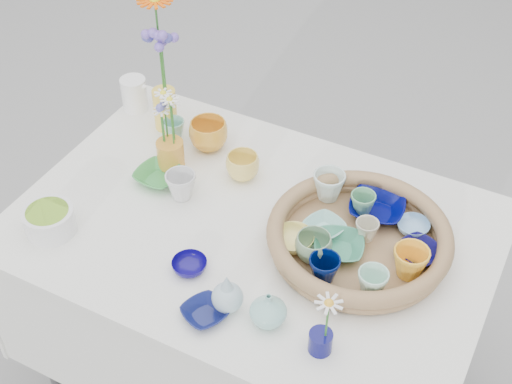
% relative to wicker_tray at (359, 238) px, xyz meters
% --- Properties ---
extents(wicker_tray, '(0.47, 0.47, 0.08)m').
position_rel_wicker_tray_xyz_m(wicker_tray, '(0.00, 0.00, 0.00)').
color(wicker_tray, brown).
rests_on(wicker_tray, display_table).
extents(tray_ceramic_0, '(0.17, 0.17, 0.04)m').
position_rel_wicker_tray_xyz_m(tray_ceramic_0, '(0.00, 0.13, -0.00)').
color(tray_ceramic_0, '#020558').
rests_on(tray_ceramic_0, wicker_tray).
extents(tray_ceramic_1, '(0.14, 0.14, 0.03)m').
position_rel_wicker_tray_xyz_m(tray_ceramic_1, '(0.15, 0.03, -0.01)').
color(tray_ceramic_1, '#0B0848').
rests_on(tray_ceramic_1, wicker_tray).
extents(tray_ceramic_2, '(0.11, 0.11, 0.08)m').
position_rel_wicker_tray_xyz_m(tray_ceramic_2, '(0.15, -0.04, 0.02)').
color(tray_ceramic_2, yellow).
rests_on(tray_ceramic_2, wicker_tray).
extents(tray_ceramic_3, '(0.16, 0.16, 0.03)m').
position_rel_wicker_tray_xyz_m(tray_ceramic_3, '(-0.04, -0.05, -0.00)').
color(tray_ceramic_3, '#3C8F6D').
rests_on(tray_ceramic_3, wicker_tray).
extents(tray_ceramic_4, '(0.12, 0.12, 0.07)m').
position_rel_wicker_tray_xyz_m(tray_ceramic_4, '(-0.08, -0.10, 0.02)').
color(tray_ceramic_4, gray).
rests_on(tray_ceramic_4, wicker_tray).
extents(tray_ceramic_5, '(0.13, 0.13, 0.02)m').
position_rel_wicker_tray_xyz_m(tray_ceramic_5, '(-0.10, 0.00, -0.01)').
color(tray_ceramic_5, '#9ADDD2').
rests_on(tray_ceramic_5, wicker_tray).
extents(tray_ceramic_6, '(0.10, 0.10, 0.08)m').
position_rel_wicker_tray_xyz_m(tray_ceramic_6, '(-0.14, 0.13, 0.02)').
color(tray_ceramic_6, silver).
rests_on(tray_ceramic_6, wicker_tray).
extents(tray_ceramic_7, '(0.07, 0.07, 0.06)m').
position_rel_wicker_tray_xyz_m(tray_ceramic_7, '(0.01, 0.03, 0.01)').
color(tray_ceramic_7, beige).
rests_on(tray_ceramic_7, wicker_tray).
extents(tray_ceramic_8, '(0.09, 0.09, 0.03)m').
position_rel_wicker_tray_xyz_m(tray_ceramic_8, '(0.11, 0.11, -0.01)').
color(tray_ceramic_8, '#85B4DF').
rests_on(tray_ceramic_8, wicker_tray).
extents(tray_ceramic_9, '(0.10, 0.10, 0.07)m').
position_rel_wicker_tray_xyz_m(tray_ceramic_9, '(-0.03, -0.15, 0.02)').
color(tray_ceramic_9, '#000D3F').
rests_on(tray_ceramic_9, wicker_tray).
extents(tray_ceramic_10, '(0.12, 0.12, 0.03)m').
position_rel_wicker_tray_xyz_m(tray_ceramic_10, '(-0.15, -0.08, -0.00)').
color(tray_ceramic_10, '#FFEE7F').
rests_on(tray_ceramic_10, wicker_tray).
extents(tray_ceramic_11, '(0.09, 0.09, 0.07)m').
position_rel_wicker_tray_xyz_m(tray_ceramic_11, '(0.09, -0.14, 0.01)').
color(tray_ceramic_11, '#AFE1CA').
rests_on(tray_ceramic_11, wicker_tray).
extents(tray_ceramic_12, '(0.07, 0.07, 0.06)m').
position_rel_wicker_tray_xyz_m(tray_ceramic_12, '(-0.04, 0.11, 0.01)').
color(tray_ceramic_12, '#64AA7A').
rests_on(tray_ceramic_12, wicker_tray).
extents(loose_ceramic_0, '(0.14, 0.14, 0.09)m').
position_rel_wicker_tray_xyz_m(loose_ceramic_0, '(-0.55, 0.19, 0.01)').
color(loose_ceramic_0, gold).
rests_on(loose_ceramic_0, display_table).
extents(loose_ceramic_1, '(0.11, 0.11, 0.08)m').
position_rel_wicker_tray_xyz_m(loose_ceramic_1, '(-0.40, 0.11, -0.00)').
color(loose_ceramic_1, '#F1D160').
rests_on(loose_ceramic_1, display_table).
extents(loose_ceramic_2, '(0.14, 0.14, 0.03)m').
position_rel_wicker_tray_xyz_m(loose_ceramic_2, '(-0.60, -0.01, -0.02)').
color(loose_ceramic_2, green).
rests_on(loose_ceramic_2, display_table).
extents(loose_ceramic_3, '(0.11, 0.11, 0.08)m').
position_rel_wicker_tray_xyz_m(loose_ceramic_3, '(-0.51, -0.04, 0.00)').
color(loose_ceramic_3, silver).
rests_on(loose_ceramic_3, display_table).
extents(loose_ceramic_4, '(0.12, 0.12, 0.03)m').
position_rel_wicker_tray_xyz_m(loose_ceramic_4, '(-0.35, -0.26, -0.02)').
color(loose_ceramic_4, '#0D0461').
rests_on(loose_ceramic_4, display_table).
extents(loose_ceramic_5, '(0.08, 0.08, 0.06)m').
position_rel_wicker_tray_xyz_m(loose_ceramic_5, '(-0.67, 0.18, -0.01)').
color(loose_ceramic_5, '#7BBBA7').
rests_on(loose_ceramic_5, display_table).
extents(loose_ceramic_6, '(0.14, 0.14, 0.03)m').
position_rel_wicker_tray_xyz_m(loose_ceramic_6, '(-0.24, -0.37, -0.03)').
color(loose_ceramic_6, '#101754').
rests_on(loose_ceramic_6, display_table).
extents(fluted_bowl, '(0.18, 0.18, 0.07)m').
position_rel_wicker_tray_xyz_m(fluted_bowl, '(-0.74, -0.31, -0.00)').
color(fluted_bowl, white).
rests_on(fluted_bowl, display_table).
extents(bud_vase_paleblue, '(0.10, 0.10, 0.12)m').
position_rel_wicker_tray_xyz_m(bud_vase_paleblue, '(-0.20, -0.32, 0.02)').
color(bud_vase_paleblue, '#A4C0CC').
rests_on(bud_vase_paleblue, display_table).
extents(bud_vase_seafoam, '(0.09, 0.09, 0.09)m').
position_rel_wicker_tray_xyz_m(bud_vase_seafoam, '(-0.10, -0.31, 0.01)').
color(bud_vase_seafoam, '#8FCBC2').
rests_on(bud_vase_seafoam, display_table).
extents(bud_vase_cobalt, '(0.06, 0.06, 0.06)m').
position_rel_wicker_tray_xyz_m(bud_vase_cobalt, '(0.04, -0.33, -0.01)').
color(bud_vase_cobalt, '#0C0C56').
rests_on(bud_vase_cobalt, display_table).
extents(single_daisy, '(0.09, 0.09, 0.13)m').
position_rel_wicker_tray_xyz_m(single_daisy, '(0.05, -0.33, 0.07)').
color(single_daisy, white).
rests_on(single_daisy, bud_vase_cobalt).
extents(tall_vase_yellow, '(0.09, 0.09, 0.13)m').
position_rel_wicker_tray_xyz_m(tall_vase_yellow, '(-0.72, 0.22, 0.03)').
color(tall_vase_yellow, '#FFD64A').
rests_on(tall_vase_yellow, display_table).
extents(gerbera, '(0.15, 0.15, 0.31)m').
position_rel_wicker_tray_xyz_m(gerbera, '(-0.73, 0.23, 0.24)').
color(gerbera, '#FF5D06').
rests_on(gerbera, tall_vase_yellow).
extents(hydrangea, '(0.08, 0.08, 0.25)m').
position_rel_wicker_tray_xyz_m(hydrangea, '(-0.71, 0.21, 0.19)').
color(hydrangea, '#4A49AA').
rests_on(hydrangea, tall_vase_yellow).
extents(white_pitcher, '(0.13, 0.10, 0.11)m').
position_rel_wicker_tray_xyz_m(white_pitcher, '(-0.86, 0.25, 0.02)').
color(white_pitcher, white).
rests_on(white_pitcher, display_table).
extents(daisy_cup, '(0.11, 0.11, 0.09)m').
position_rel_wicker_tray_xyz_m(daisy_cup, '(-0.61, 0.06, 0.00)').
color(daisy_cup, gold).
rests_on(daisy_cup, display_table).
extents(daisy_posy, '(0.09, 0.09, 0.16)m').
position_rel_wicker_tray_xyz_m(daisy_posy, '(-0.61, 0.08, 0.12)').
color(daisy_posy, white).
rests_on(daisy_posy, daisy_cup).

